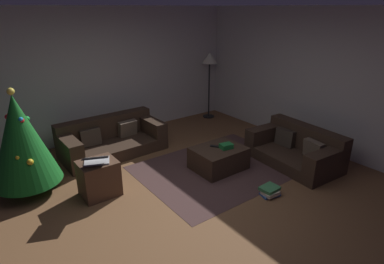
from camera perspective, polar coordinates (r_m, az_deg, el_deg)
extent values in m
plane|color=brown|center=(4.63, -0.36, -12.27)|extent=(6.40, 6.40, 0.00)
cube|color=#BCB7B2|center=(6.77, -16.56, 9.73)|extent=(6.40, 0.12, 2.60)
cube|color=#B5B0AB|center=(6.38, 23.25, 8.20)|extent=(0.12, 6.40, 2.60)
cube|color=#332319|center=(6.17, -13.76, -2.72)|extent=(1.88, 0.94, 0.22)
cube|color=#332319|center=(6.33, -15.27, 0.92)|extent=(1.86, 0.29, 0.42)
cube|color=#332319|center=(6.41, -7.44, 1.14)|extent=(0.26, 0.90, 0.29)
cube|color=#332319|center=(5.83, -21.17, -2.32)|extent=(0.26, 0.90, 0.29)
cube|color=brown|center=(6.32, -11.42, 0.64)|extent=(0.37, 0.18, 0.31)
cube|color=#372D24|center=(6.06, -17.65, -0.91)|extent=(0.36, 0.17, 0.31)
cube|color=#332319|center=(5.89, 17.47, -4.43)|extent=(0.99, 1.60, 0.20)
cube|color=#332319|center=(6.00, 19.80, -0.93)|extent=(0.35, 1.56, 0.43)
cube|color=#332319|center=(5.45, 22.92, -4.51)|extent=(0.90, 0.30, 0.28)
cube|color=#332319|center=(6.19, 13.18, -0.26)|extent=(0.90, 0.30, 0.28)
cube|color=brown|center=(5.71, 20.87, -2.93)|extent=(0.21, 0.38, 0.31)
cube|color=#372D24|center=(6.06, 16.28, -0.97)|extent=(0.15, 0.36, 0.31)
cube|color=#332319|center=(5.43, 4.76, -4.67)|extent=(0.84, 0.66, 0.38)
cube|color=#19662D|center=(5.33, 6.13, -2.51)|extent=(0.22, 0.18, 0.08)
cube|color=black|center=(5.38, 4.11, -2.55)|extent=(0.13, 0.16, 0.02)
cylinder|color=brown|center=(5.38, -26.84, -8.56)|extent=(0.10, 0.10, 0.18)
cone|color=#145F1E|center=(5.08, -28.22, -1.21)|extent=(0.95, 0.95, 1.31)
sphere|color=yellow|center=(4.88, -26.90, -4.80)|extent=(0.09, 0.09, 0.09)
sphere|color=green|center=(5.03, -27.35, 2.12)|extent=(0.07, 0.07, 0.07)
sphere|color=orange|center=(5.02, -28.58, 3.45)|extent=(0.05, 0.05, 0.05)
sphere|color=red|center=(4.89, -28.10, 1.83)|extent=(0.07, 0.07, 0.07)
sphere|color=yellow|center=(4.88, -28.69, -4.02)|extent=(0.05, 0.05, 0.05)
sphere|color=#2699E5|center=(4.88, -28.23, 2.00)|extent=(0.06, 0.06, 0.06)
sphere|color=#CC33BF|center=(5.14, -29.61, 1.28)|extent=(0.06, 0.06, 0.06)
sphere|color=red|center=(5.01, -30.05, 2.35)|extent=(0.07, 0.07, 0.07)
sphere|color=#F2D84C|center=(4.89, -29.63, 6.31)|extent=(0.10, 0.10, 0.10)
cube|color=#4C3323|center=(4.85, -16.26, -7.92)|extent=(0.52, 0.44, 0.53)
cube|color=silver|center=(4.72, -16.60, -5.01)|extent=(0.41, 0.37, 0.02)
cube|color=black|center=(4.51, -16.85, -4.48)|extent=(0.41, 0.36, 0.10)
cube|color=#2D5193|center=(4.89, 13.73, -10.76)|extent=(0.30, 0.23, 0.03)
cube|color=beige|center=(4.85, 13.80, -10.49)|extent=(0.23, 0.20, 0.05)
cube|color=#387A47|center=(4.86, 13.68, -9.73)|extent=(0.28, 0.23, 0.05)
cylinder|color=black|center=(8.04, 2.96, 2.83)|extent=(0.28, 0.28, 0.02)
cylinder|color=black|center=(7.86, 3.05, 7.36)|extent=(0.04, 0.04, 1.34)
cone|color=beige|center=(7.70, 3.17, 13.06)|extent=(0.36, 0.36, 0.24)
cube|color=#432C2B|center=(5.52, 4.70, -6.41)|extent=(2.60, 2.00, 0.01)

